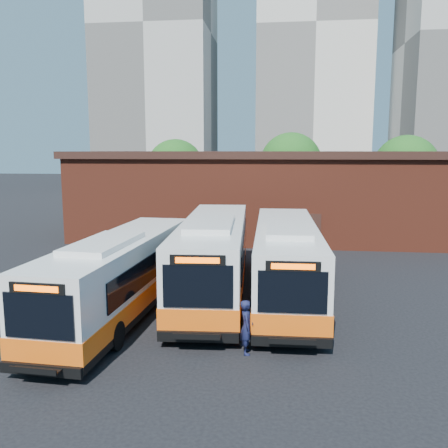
# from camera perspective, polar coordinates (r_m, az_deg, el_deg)

# --- Properties ---
(ground) EXTENTS (220.00, 220.00, 0.00)m
(ground) POSITION_cam_1_polar(r_m,az_deg,el_deg) (18.17, 3.56, -12.03)
(ground) COLOR black
(bus_west) EXTENTS (3.17, 12.13, 3.27)m
(bus_west) POSITION_cam_1_polar(r_m,az_deg,el_deg) (19.21, -12.34, -6.40)
(bus_west) COLOR silver
(bus_west) RESTS_ON ground
(bus_midwest) EXTENTS (3.44, 13.25, 3.57)m
(bus_midwest) POSITION_cam_1_polar(r_m,az_deg,el_deg) (21.53, -1.23, -4.16)
(bus_midwest) COLOR silver
(bus_midwest) RESTS_ON ground
(bus_mideast) EXTENTS (2.88, 12.69, 3.44)m
(bus_mideast) POSITION_cam_1_polar(r_m,az_deg,el_deg) (21.12, 7.46, -4.66)
(bus_mideast) COLOR silver
(bus_mideast) RESTS_ON ground
(transit_worker) EXTENTS (0.50, 0.70, 1.77)m
(transit_worker) POSITION_cam_1_polar(r_m,az_deg,el_deg) (15.51, 2.73, -12.26)
(transit_worker) COLOR #131738
(transit_worker) RESTS_ON ground
(depot_building) EXTENTS (28.60, 12.60, 6.40)m
(depot_building) POSITION_cam_1_polar(r_m,az_deg,el_deg) (37.10, 5.35, 3.84)
(depot_building) COLOR maroon
(depot_building) RESTS_ON ground
(tree_west) EXTENTS (6.00, 6.00, 7.65)m
(tree_west) POSITION_cam_1_polar(r_m,az_deg,el_deg) (50.18, -5.84, 6.71)
(tree_west) COLOR #382314
(tree_west) RESTS_ON ground
(tree_mid) EXTENTS (6.56, 6.56, 8.36)m
(tree_mid) POSITION_cam_1_polar(r_m,az_deg,el_deg) (50.99, 8.04, 7.19)
(tree_mid) COLOR #382314
(tree_mid) RESTS_ON ground
(tree_east) EXTENTS (6.24, 6.24, 7.96)m
(tree_east) POSITION_cam_1_polar(r_m,az_deg,el_deg) (49.49, 21.03, 6.36)
(tree_east) COLOR #382314
(tree_east) RESTS_ON ground
(tower_left) EXTENTS (20.00, 18.00, 56.20)m
(tower_left) POSITION_cam_1_polar(r_m,az_deg,el_deg) (94.31, -8.08, 21.86)
(tower_left) COLOR #B6B1A7
(tower_left) RESTS_ON ground
(tower_center) EXTENTS (22.00, 20.00, 61.20)m
(tower_center) POSITION_cam_1_polar(r_m,az_deg,el_deg) (105.86, 10.63, 21.73)
(tower_center) COLOR silver
(tower_center) RESTS_ON ground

